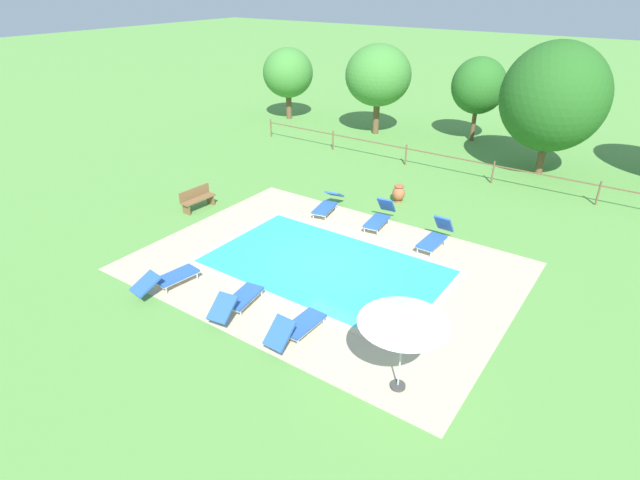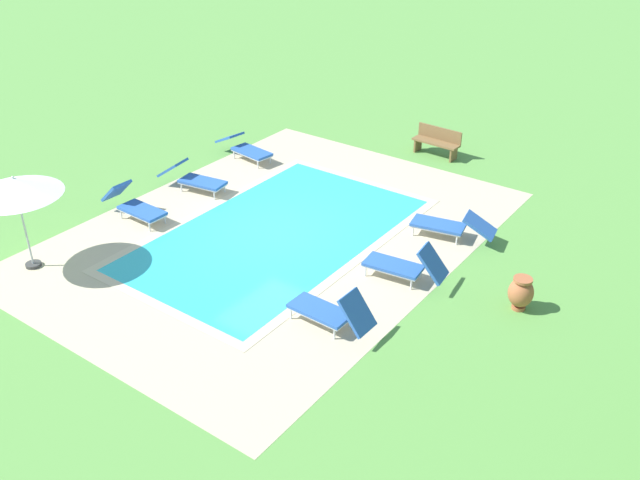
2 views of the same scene
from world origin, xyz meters
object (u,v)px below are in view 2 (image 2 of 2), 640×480
(sun_lounger_north_end, at_px, (331,312))
(sun_lounger_north_near_steps, at_px, (405,265))
(sun_lounger_north_far, at_px, (450,225))
(wooden_bench_lawn_side, at_px, (437,141))
(sun_lounger_south_end, at_px, (194,178))
(sun_lounger_north_mid, at_px, (245,148))
(patio_umbrella_open_foreground, at_px, (15,187))
(sun_lounger_south_far, at_px, (135,205))
(terracotta_urn_near_fence, at_px, (521,292))

(sun_lounger_north_end, bearing_deg, sun_lounger_north_near_steps, 172.41)
(sun_lounger_north_far, xyz_separation_m, wooden_bench_lawn_side, (-4.54, -2.75, 0.11))
(sun_lounger_north_end, relative_size, sun_lounger_south_end, 0.89)
(sun_lounger_north_mid, height_order, sun_lounger_north_far, sun_lounger_north_far)
(sun_lounger_north_mid, height_order, patio_umbrella_open_foreground, patio_umbrella_open_foreground)
(sun_lounger_north_far, bearing_deg, sun_lounger_south_end, -76.25)
(sun_lounger_north_near_steps, distance_m, sun_lounger_north_end, 2.41)
(sun_lounger_south_far, bearing_deg, terracotta_urn_near_fence, 101.65)
(sun_lounger_north_far, xyz_separation_m, terracotta_urn_near_fence, (1.85, 2.56, 0.05))
(sun_lounger_north_far, distance_m, wooden_bench_lawn_side, 5.31)
(sun_lounger_north_mid, distance_m, sun_lounger_south_far, 4.68)
(sun_lounger_north_far, height_order, wooden_bench_lawn_side, wooden_bench_lawn_side)
(sun_lounger_north_near_steps, height_order, sun_lounger_north_far, sun_lounger_north_near_steps)
(sun_lounger_north_mid, xyz_separation_m, sun_lounger_north_far, (0.82, 7.40, 0.01))
(sun_lounger_north_end, xyz_separation_m, sun_lounger_south_end, (-2.99, -6.80, -0.03))
(sun_lounger_north_end, height_order, sun_lounger_south_end, sun_lounger_north_end)
(sun_lounger_north_near_steps, distance_m, terracotta_urn_near_fence, 2.54)
(wooden_bench_lawn_side, distance_m, terracotta_urn_near_fence, 8.31)
(patio_umbrella_open_foreground, distance_m, terracotta_urn_near_fence, 11.06)
(wooden_bench_lawn_side, bearing_deg, terracotta_urn_near_fence, 39.68)
(wooden_bench_lawn_side, bearing_deg, sun_lounger_north_near_steps, 22.21)
(terracotta_urn_near_fence, bearing_deg, sun_lounger_north_far, -125.93)
(sun_lounger_south_far, bearing_deg, sun_lounger_north_end, 82.67)
(patio_umbrella_open_foreground, bearing_deg, sun_lounger_north_far, 133.63)
(sun_lounger_north_mid, height_order, sun_lounger_south_far, sun_lounger_south_far)
(sun_lounger_north_far, xyz_separation_m, sun_lounger_south_end, (1.73, -7.06, 0.01))
(sun_lounger_north_far, distance_m, sun_lounger_south_end, 7.27)
(sun_lounger_north_mid, height_order, terracotta_urn_near_fence, terracotta_urn_near_fence)
(patio_umbrella_open_foreground, bearing_deg, sun_lounger_north_end, 107.04)
(sun_lounger_north_near_steps, distance_m, patio_umbrella_open_foreground, 8.68)
(sun_lounger_north_mid, bearing_deg, sun_lounger_north_end, 52.16)
(sun_lounger_south_end, bearing_deg, sun_lounger_north_far, 103.75)
(sun_lounger_north_mid, xyz_separation_m, terracotta_urn_near_fence, (2.68, 9.95, 0.05))
(sun_lounger_north_far, bearing_deg, sun_lounger_north_end, -3.14)
(sun_lounger_north_near_steps, relative_size, terracotta_urn_near_fence, 2.55)
(sun_lounger_north_far, xyz_separation_m, sun_lounger_north_end, (4.72, -0.26, 0.04))
(sun_lounger_north_end, height_order, patio_umbrella_open_foreground, patio_umbrella_open_foreground)
(sun_lounger_north_near_steps, xyz_separation_m, wooden_bench_lawn_side, (-6.87, -2.81, 0.07))
(sun_lounger_north_mid, relative_size, sun_lounger_north_end, 1.15)
(sun_lounger_north_end, distance_m, terracotta_urn_near_fence, 4.02)
(sun_lounger_north_near_steps, bearing_deg, sun_lounger_north_far, -178.54)
(sun_lounger_north_end, relative_size, sun_lounger_south_far, 0.95)
(sun_lounger_north_near_steps, relative_size, sun_lounger_south_end, 0.92)
(sun_lounger_north_near_steps, xyz_separation_m, terracotta_urn_near_fence, (-0.48, 2.50, 0.01))
(sun_lounger_north_mid, bearing_deg, wooden_bench_lawn_side, 128.65)
(sun_lounger_north_near_steps, distance_m, sun_lounger_north_mid, 8.10)
(sun_lounger_south_end, relative_size, patio_umbrella_open_foreground, 0.91)
(sun_lounger_north_mid, distance_m, sun_lounger_north_far, 7.44)
(sun_lounger_south_end, bearing_deg, wooden_bench_lawn_side, 145.48)
(wooden_bench_lawn_side, bearing_deg, sun_lounger_north_mid, -51.35)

